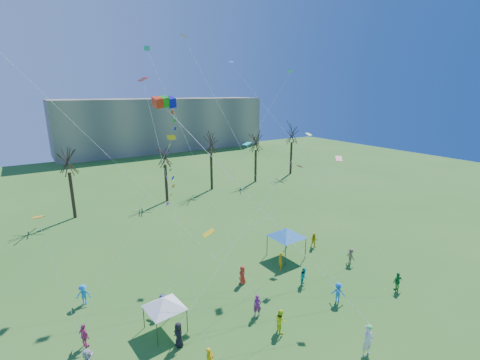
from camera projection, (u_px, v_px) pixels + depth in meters
ground at (297, 345)px, 23.20m from camera, size 160.00×160.00×0.00m
distant_building at (164, 124)px, 99.19m from camera, size 60.00×14.00×15.00m
bare_tree_row at (157, 156)px, 52.51m from camera, size 67.94×8.88×10.89m
hero_kite_flyer at (368, 341)px, 22.09m from camera, size 0.84×0.58×2.21m
big_box_kite at (174, 160)px, 24.80m from camera, size 5.03×7.44×20.55m
canopy_tent_white at (164, 303)px, 24.13m from camera, size 3.57×3.57×2.69m
canopy_tent_blue at (287, 232)px, 34.92m from camera, size 4.39×4.39×3.29m
festival_crowd at (231, 300)px, 26.83m from camera, size 26.11×13.83×1.84m
small_kites_aloft at (215, 128)px, 29.08m from camera, size 28.83×19.56×30.49m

